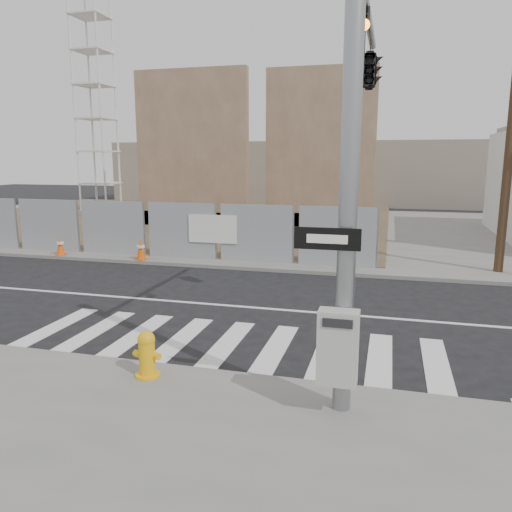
% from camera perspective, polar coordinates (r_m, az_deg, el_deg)
% --- Properties ---
extents(ground, '(100.00, 100.00, 0.00)m').
position_cam_1_polar(ground, '(12.53, 0.32, -5.98)').
color(ground, black).
rests_on(ground, ground).
extents(sidewalk_far, '(50.00, 20.00, 0.12)m').
position_cam_1_polar(sidewalk_far, '(26.01, 8.19, 2.99)').
color(sidewalk_far, slate).
rests_on(sidewalk_far, ground).
extents(signal_pole, '(0.96, 5.87, 7.00)m').
position_cam_1_polar(signal_pole, '(9.62, 12.26, 17.43)').
color(signal_pole, gray).
rests_on(signal_pole, sidewalk_near).
extents(chain_link_fence, '(24.60, 0.04, 2.00)m').
position_cam_1_polar(chain_link_fence, '(21.25, -23.01, 3.30)').
color(chain_link_fence, gray).
rests_on(chain_link_fence, sidewalk_far).
extents(concrete_wall_left, '(6.00, 1.30, 8.00)m').
position_cam_1_polar(concrete_wall_left, '(26.63, -7.24, 10.36)').
color(concrete_wall_left, brown).
rests_on(concrete_wall_left, sidewalk_far).
extents(concrete_wall_right, '(5.50, 1.30, 8.00)m').
position_cam_1_polar(concrete_wall_right, '(25.91, 7.30, 10.34)').
color(concrete_wall_right, brown).
rests_on(concrete_wall_right, sidewalk_far).
extents(crane_tower, '(2.60, 2.60, 18.15)m').
position_cam_1_polar(crane_tower, '(34.22, -18.09, 19.56)').
color(crane_tower, slate).
rests_on(crane_tower, sidewalk_far).
extents(fire_hydrant, '(0.53, 0.53, 0.78)m').
position_cam_1_polar(fire_hydrant, '(8.58, -12.36, -10.88)').
color(fire_hydrant, '#F1AD0D').
rests_on(fire_hydrant, sidewalk_near).
extents(traffic_cone_b, '(0.48, 0.48, 0.71)m').
position_cam_1_polar(traffic_cone_b, '(19.99, -21.46, 1.07)').
color(traffic_cone_b, '#EC540C').
rests_on(traffic_cone_b, sidewalk_far).
extents(traffic_cone_c, '(0.46, 0.46, 0.74)m').
position_cam_1_polar(traffic_cone_c, '(18.23, -13.03, 0.70)').
color(traffic_cone_c, '#D7530B').
rests_on(traffic_cone_c, sidewalk_far).
extents(traffic_cone_d, '(0.42, 0.42, 0.68)m').
position_cam_1_polar(traffic_cone_d, '(17.51, 6.91, 0.39)').
color(traffic_cone_d, orange).
rests_on(traffic_cone_d, sidewalk_far).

